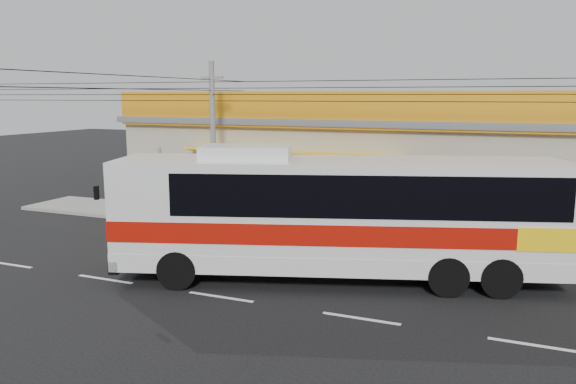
{
  "coord_description": "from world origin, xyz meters",
  "views": [
    {
      "loc": [
        7.39,
        -15.5,
        5.51
      ],
      "look_at": [
        0.16,
        2.0,
        2.26
      ],
      "focal_mm": 35.0,
      "sensor_mm": 36.0,
      "label": 1
    }
  ],
  "objects_px": {
    "coach_bus": "(345,209)",
    "motorbike_red": "(203,203)",
    "motorbike_dark": "(198,197)",
    "utility_pole": "(212,90)"
  },
  "relations": [
    {
      "from": "coach_bus",
      "to": "motorbike_red",
      "type": "height_order",
      "value": "coach_bus"
    },
    {
      "from": "motorbike_red",
      "to": "motorbike_dark",
      "type": "height_order",
      "value": "motorbike_dark"
    },
    {
      "from": "motorbike_red",
      "to": "motorbike_dark",
      "type": "xyz_separation_m",
      "value": [
        -0.66,
        0.63,
        0.11
      ]
    },
    {
      "from": "motorbike_dark",
      "to": "utility_pole",
      "type": "distance_m",
      "value": 5.65
    },
    {
      "from": "coach_bus",
      "to": "motorbike_red",
      "type": "bearing_deg",
      "value": 126.07
    },
    {
      "from": "coach_bus",
      "to": "utility_pole",
      "type": "xyz_separation_m",
      "value": [
        -7.4,
        5.12,
        3.56
      ]
    },
    {
      "from": "coach_bus",
      "to": "motorbike_dark",
      "type": "height_order",
      "value": "coach_bus"
    },
    {
      "from": "motorbike_red",
      "to": "motorbike_dark",
      "type": "bearing_deg",
      "value": 41.32
    },
    {
      "from": "motorbike_dark",
      "to": "utility_pole",
      "type": "height_order",
      "value": "utility_pole"
    },
    {
      "from": "coach_bus",
      "to": "motorbike_red",
      "type": "distance_m",
      "value": 10.81
    }
  ]
}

